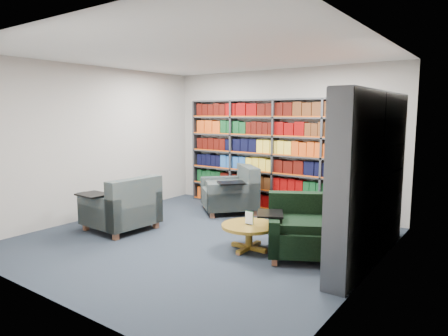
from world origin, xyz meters
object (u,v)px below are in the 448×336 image
Objects in this scene: chair_teal_front at (124,209)px; coffee_table at (249,230)px; chair_green_right at (301,231)px; chair_teal_left at (234,193)px.

coffee_table is at bearing 10.06° from chair_teal_front.
chair_teal_front reaches higher than chair_green_right.
chair_teal_left is 1.79× the size of coffee_table.
chair_green_right is at bearing 21.40° from coffee_table.
chair_teal_left is 2.58m from chair_green_right.
chair_green_right is (2.12, -1.47, -0.04)m from chair_teal_left.
chair_teal_left reaches higher than chair_green_right.
chair_teal_left is 1.15× the size of chair_green_right.
chair_green_right reaches higher than coffee_table.
coffee_table is (2.20, 0.39, -0.07)m from chair_teal_front.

